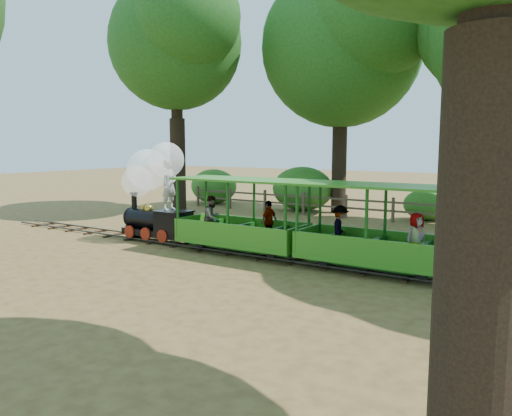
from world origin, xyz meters
The scene contains 11 objects.
ground centered at (0.00, 0.00, 0.00)m, with size 90.00×90.00×0.00m, color olive.
track centered at (0.00, 0.00, 0.07)m, with size 22.00×1.00×0.10m.
locomotive centered at (-4.27, 0.07, 1.81)m, with size 2.81×1.32×3.23m.
carriage_front centered at (-0.82, -0.02, 0.82)m, with size 3.92×1.60×2.04m.
carriage_rear centered at (3.08, 0.00, 0.82)m, with size 3.92×1.60×2.04m.
oak_nw centered at (-8.53, 6.08, 7.88)m, with size 7.43×6.54×10.57m.
oak_nc centered at (-2.04, 9.59, 7.68)m, with size 8.75×7.70×10.82m.
fence centered at (0.00, 8.00, 0.58)m, with size 18.10×0.10×1.00m.
shrub_west centered at (-9.00, 9.30, 0.90)m, with size 2.60×2.00×1.80m, color #2D6B1E.
shrub_mid_w centered at (-3.74, 9.30, 1.03)m, with size 2.97×2.28×2.05m, color #2D6B1E.
shrub_mid_e centered at (1.95, 9.30, 0.64)m, with size 1.86×1.43×1.29m, color #2D6B1E.
Camera 1 is at (7.14, -11.39, 3.07)m, focal length 35.00 mm.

